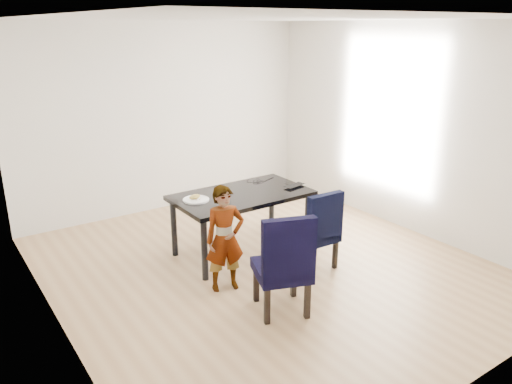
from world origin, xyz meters
TOP-DOWN VIEW (x-y plane):
  - floor at (0.00, 0.00)m, footprint 4.50×5.00m
  - ceiling at (0.00, 0.00)m, footprint 4.50×5.00m
  - wall_back at (0.00, 2.50)m, footprint 4.50×0.01m
  - wall_front at (0.00, -2.50)m, footprint 4.50×0.01m
  - wall_left at (-2.25, 0.00)m, footprint 0.01×5.00m
  - wall_right at (2.25, 0.00)m, footprint 0.01×5.00m
  - dining_table at (0.00, 0.50)m, footprint 1.60×0.90m
  - chair_left at (-0.41, -0.81)m, footprint 0.64×0.66m
  - chair_right at (0.46, -0.28)m, footprint 0.46×0.48m
  - child at (-0.63, -0.15)m, footprint 0.47×0.37m
  - plate at (-0.56, 0.59)m, footprint 0.31×0.31m
  - sandwich at (-0.57, 0.59)m, footprint 0.15×0.10m
  - laptop at (0.67, 0.39)m, footprint 0.32×0.24m
  - cable_tangle at (0.41, 0.74)m, footprint 0.18×0.18m

SIDE VIEW (x-z plane):
  - floor at x=0.00m, z-range -0.01..0.00m
  - dining_table at x=0.00m, z-range 0.00..0.75m
  - chair_right at x=0.46m, z-range 0.00..0.93m
  - chair_left at x=-0.41m, z-range 0.00..1.03m
  - child at x=-0.63m, z-range 0.00..1.13m
  - cable_tangle at x=0.41m, z-range 0.75..0.76m
  - plate at x=-0.56m, z-range 0.75..0.77m
  - laptop at x=0.67m, z-range 0.75..0.77m
  - sandwich at x=-0.57m, z-range 0.77..0.82m
  - wall_back at x=0.00m, z-range 0.00..2.70m
  - wall_front at x=0.00m, z-range 0.00..2.70m
  - wall_left at x=-2.25m, z-range 0.00..2.70m
  - wall_right at x=2.25m, z-range 0.00..2.70m
  - ceiling at x=0.00m, z-range 2.70..2.71m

